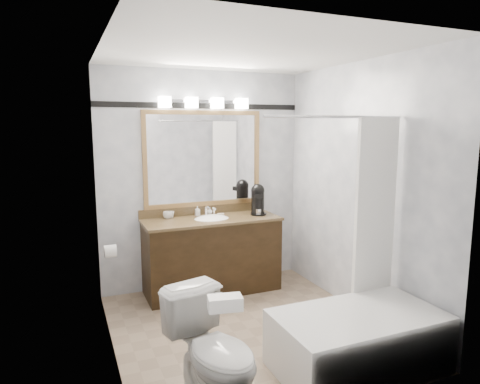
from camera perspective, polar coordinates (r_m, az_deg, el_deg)
name	(u,v)px	position (r m, az deg, el deg)	size (l,w,h in m)	color
room	(248,197)	(3.80, 1.12, -0.70)	(2.42, 2.62, 2.52)	#8C765E
vanity	(212,253)	(4.91, -3.76, -8.18)	(1.53, 0.58, 0.97)	black
mirror	(203,159)	(4.96, -4.89, 4.44)	(1.40, 0.04, 1.10)	#AB814D
vanity_light_bar	(204,103)	(4.90, -4.79, 11.79)	(1.02, 0.14, 0.12)	silver
accent_stripe	(202,106)	(4.96, -5.03, 11.37)	(2.40, 0.01, 0.06)	black
bathtub	(359,332)	(3.64, 15.57, -17.57)	(1.30, 0.75, 1.96)	white
tp_roll	(110,251)	(4.28, -16.92, -7.56)	(0.12, 0.12, 0.11)	white
toilet	(214,352)	(3.06, -3.46, -20.48)	(0.43, 0.76, 0.77)	white
tissue_box	(225,303)	(2.69, -2.02, -14.57)	(0.21, 0.11, 0.09)	white
coffee_maker	(258,199)	(5.01, 2.39, -0.88)	(0.19, 0.23, 0.36)	black
cup_left	(167,215)	(4.86, -9.65, -3.04)	(0.10, 0.10, 0.08)	white
cup_right	(171,215)	(4.90, -9.19, -2.98)	(0.08, 0.08, 0.07)	white
soap_bottle_a	(197,211)	(4.96, -5.70, -2.50)	(0.05, 0.05, 0.11)	white
soap_bottle_b	(210,211)	(5.01, -4.07, -2.53)	(0.06, 0.06, 0.08)	white
soap_bar	(221,214)	(4.97, -2.59, -2.99)	(0.07, 0.04, 0.02)	beige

